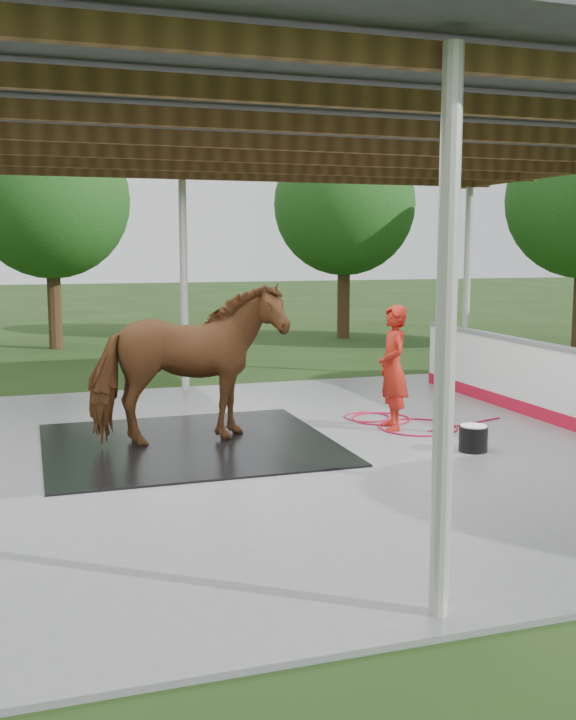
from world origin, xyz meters
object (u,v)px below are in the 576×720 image
object	(u,v)px
dasher_board	(567,390)
handler	(393,368)
wash_bucket	(473,438)
horse	(188,364)

from	to	relation	value
dasher_board	handler	world-z (taller)	handler
handler	wash_bucket	world-z (taller)	handler
horse	handler	size ratio (longest dim) A/B	1.40
dasher_board	handler	xyz separation A→B (m)	(-2.41, 0.67, 0.33)
dasher_board	horse	distance (m)	5.39
horse	wash_bucket	bearing A→B (deg)	-116.17
horse	handler	bearing A→B (deg)	-92.44
horse	dasher_board	bearing A→B (deg)	-99.93
horse	handler	distance (m)	2.93
handler	horse	bearing A→B (deg)	-80.20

